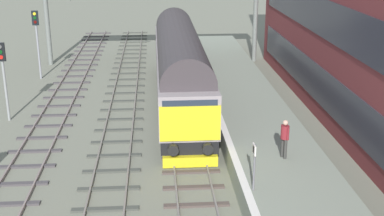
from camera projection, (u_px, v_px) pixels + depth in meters
name	position (u px, v px, depth m)	size (l,w,h in m)	color
ground_plane	(186.00, 141.00, 25.47)	(140.00, 140.00, 0.00)	slate
track_main	(186.00, 140.00, 25.45)	(2.50, 60.00, 0.15)	slate
track_adjacent_west	(117.00, 142.00, 25.22)	(2.50, 60.00, 0.15)	slate
track_adjacent_far_west	(39.00, 144.00, 24.95)	(2.50, 60.00, 0.15)	gray
station_platform	(258.00, 130.00, 25.56)	(4.00, 44.00, 1.01)	gray
diesel_locomotive	(180.00, 64.00, 30.16)	(2.74, 17.90, 4.68)	black
signal_post_mid	(3.00, 71.00, 27.35)	(0.44, 0.22, 4.35)	gray
signal_post_far	(37.00, 36.00, 35.34)	(0.44, 0.22, 4.79)	gray
platform_number_sign	(254.00, 160.00, 18.10)	(0.10, 0.44, 1.78)	slate
waiting_passenger	(285.00, 135.00, 20.86)	(0.44, 0.48, 1.64)	#353432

